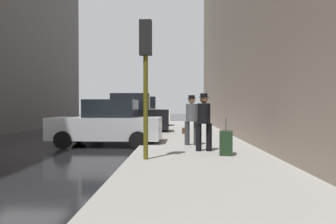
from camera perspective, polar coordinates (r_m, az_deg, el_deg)
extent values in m
plane|color=black|center=(12.55, -23.70, -6.10)|extent=(120.00, 120.00, 0.00)
cube|color=gray|center=(11.41, 4.97, -6.34)|extent=(4.00, 40.00, 0.15)
cube|color=#B7BABF|center=(12.89, -10.70, -2.78)|extent=(4.25, 1.96, 0.84)
cube|color=black|center=(12.82, -9.84, 0.56)|extent=(1.93, 1.62, 0.70)
cylinder|color=black|center=(14.17, -15.20, -3.96)|extent=(0.65, 0.24, 0.64)
cylinder|color=black|center=(12.44, -17.84, -4.65)|extent=(0.65, 0.24, 0.64)
cylinder|color=black|center=(13.58, -4.15, -4.14)|extent=(0.65, 0.24, 0.64)
cylinder|color=black|center=(11.76, -5.25, -4.93)|extent=(0.65, 0.24, 0.64)
cube|color=black|center=(18.32, -7.12, -1.27)|extent=(4.66, 1.99, 1.10)
cube|color=black|center=(18.28, -6.50, 1.80)|extent=(2.12, 1.63, 0.90)
cylinder|color=black|center=(19.47, -11.19, -2.63)|extent=(0.65, 0.24, 0.64)
cylinder|color=black|center=(17.67, -12.29, -2.99)|extent=(0.65, 0.24, 0.64)
cylinder|color=black|center=(19.15, -2.35, -2.67)|extent=(0.65, 0.24, 0.64)
cylinder|color=black|center=(17.32, -2.54, -3.05)|extent=(0.65, 0.24, 0.64)
cube|color=silver|center=(24.14, -5.09, -0.75)|extent=(4.64, 1.94, 1.10)
cube|color=black|center=(24.11, -4.62, 1.58)|extent=(2.10, 1.61, 0.90)
cylinder|color=black|center=(25.25, -8.29, -1.81)|extent=(0.64, 0.23, 0.64)
cylinder|color=black|center=(23.43, -8.94, -2.03)|extent=(0.64, 0.23, 0.64)
cylinder|color=black|center=(24.99, -1.49, -1.83)|extent=(0.64, 0.23, 0.64)
cylinder|color=black|center=(23.15, -1.61, -2.05)|extent=(0.64, 0.23, 0.64)
cylinder|color=red|center=(14.21, -2.04, -3.49)|extent=(0.22, 0.22, 0.55)
sphere|color=red|center=(14.19, -2.05, -2.16)|extent=(0.20, 0.20, 0.20)
cylinder|color=red|center=(14.22, -2.69, -3.38)|extent=(0.10, 0.09, 0.09)
cylinder|color=red|center=(14.20, -1.40, -3.38)|extent=(0.10, 0.09, 0.09)
cylinder|color=#514C0F|center=(8.51, -3.91, 3.84)|extent=(0.12, 0.12, 3.60)
cube|color=black|center=(8.68, -3.92, 12.77)|extent=(0.32, 0.24, 0.90)
sphere|color=red|center=(8.87, -3.85, 14.37)|extent=(0.14, 0.14, 0.14)
sphere|color=yellow|center=(8.81, -3.84, 12.60)|extent=(0.14, 0.14, 0.14)
sphere|color=green|center=(8.76, -3.84, 10.80)|extent=(0.14, 0.14, 0.14)
cylinder|color=black|center=(10.15, 5.36, -4.41)|extent=(0.19, 0.19, 0.85)
cylinder|color=black|center=(10.19, 7.15, -4.39)|extent=(0.19, 0.19, 0.85)
cylinder|color=black|center=(10.13, 6.27, -0.26)|extent=(0.42, 0.42, 0.62)
sphere|color=#997051|center=(10.13, 6.27, 2.18)|extent=(0.24, 0.24, 0.24)
cylinder|color=black|center=(10.13, 6.27, 2.59)|extent=(0.34, 0.34, 0.02)
cylinder|color=black|center=(10.13, 6.27, 2.92)|extent=(0.23, 0.23, 0.11)
cylinder|color=#333338|center=(11.70, 3.35, -3.70)|extent=(0.19, 0.19, 0.85)
cylinder|color=#333338|center=(11.69, 4.92, -3.71)|extent=(0.19, 0.19, 0.85)
cylinder|color=#4C5156|center=(11.66, 4.14, -0.10)|extent=(0.43, 0.43, 0.62)
sphere|color=tan|center=(11.66, 4.14, 2.01)|extent=(0.24, 0.24, 0.24)
cylinder|color=black|center=(11.66, 4.14, 2.37)|extent=(0.34, 0.34, 0.02)
cylinder|color=black|center=(11.66, 4.14, 2.66)|extent=(0.23, 0.23, 0.11)
cube|color=black|center=(9.48, 10.04, -5.31)|extent=(0.43, 0.60, 0.68)
cylinder|color=#333333|center=(9.44, 10.04, -2.17)|extent=(0.02, 0.02, 0.36)
cube|color=#472D19|center=(16.78, 3.01, -3.28)|extent=(0.32, 0.44, 0.28)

